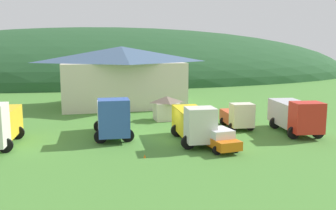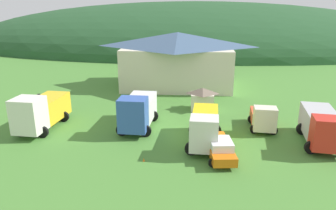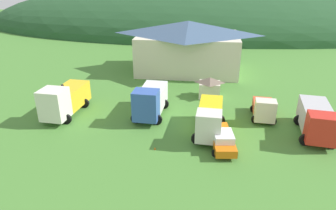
# 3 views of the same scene
# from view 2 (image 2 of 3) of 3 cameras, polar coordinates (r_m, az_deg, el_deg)

# --- Properties ---
(ground_plane) EXTENTS (200.00, 200.00, 0.00)m
(ground_plane) POSITION_cam_2_polar(r_m,az_deg,el_deg) (29.84, 3.92, -5.85)
(ground_plane) COLOR #477F33
(forested_hill_backdrop) EXTENTS (132.07, 60.00, 24.63)m
(forested_hill_backdrop) POSITION_cam_2_polar(r_m,az_deg,el_deg) (93.96, 4.53, 10.35)
(forested_hill_backdrop) COLOR #234C28
(forested_hill_backdrop) RESTS_ON ground
(depot_building) EXTENTS (16.62, 11.21, 7.88)m
(depot_building) POSITION_cam_2_polar(r_m,az_deg,el_deg) (47.56, 1.69, 8.19)
(depot_building) COLOR beige
(depot_building) RESTS_ON ground
(play_shed_cream) EXTENTS (2.78, 2.43, 2.60)m
(play_shed_cream) POSITION_cam_2_polar(r_m,az_deg,el_deg) (37.38, 6.10, 1.18)
(play_shed_cream) COLOR beige
(play_shed_cream) RESTS_ON ground
(heavy_rig_striped) EXTENTS (3.63, 7.27, 3.73)m
(heavy_rig_striped) POSITION_cam_2_polar(r_m,az_deg,el_deg) (33.51, -21.65, -0.98)
(heavy_rig_striped) COLOR silver
(heavy_rig_striped) RESTS_ON ground
(box_truck_blue) EXTENTS (3.53, 6.95, 3.67)m
(box_truck_blue) POSITION_cam_2_polar(r_m,az_deg,el_deg) (31.60, -5.35, -0.94)
(box_truck_blue) COLOR #3356AD
(box_truck_blue) RESTS_ON ground
(flatbed_truck_yellow) EXTENTS (3.29, 7.06, 3.27)m
(flatbed_truck_yellow) POSITION_cam_2_polar(r_m,az_deg,el_deg) (28.04, 6.51, -3.79)
(flatbed_truck_yellow) COLOR silver
(flatbed_truck_yellow) RESTS_ON ground
(light_truck_cream) EXTENTS (2.78, 4.77, 2.62)m
(light_truck_cream) POSITION_cam_2_polar(r_m,az_deg,el_deg) (32.61, 16.49, -2.14)
(light_truck_cream) COLOR beige
(light_truck_cream) RESTS_ON ground
(crane_truck_red) EXTENTS (3.90, 7.14, 3.21)m
(crane_truck_red) POSITION_cam_2_polar(r_m,az_deg,el_deg) (30.96, 25.58, -3.32)
(crane_truck_red) COLOR red
(crane_truck_red) RESTS_ON ground
(service_pickup_orange) EXTENTS (2.67, 5.56, 1.66)m
(service_pickup_orange) POSITION_cam_2_polar(r_m,az_deg,el_deg) (26.34, 9.10, -7.40)
(service_pickup_orange) COLOR orange
(service_pickup_orange) RESTS_ON ground
(traffic_light_west) EXTENTS (0.20, 0.32, 3.60)m
(traffic_light_west) POSITION_cam_2_polar(r_m,az_deg,el_deg) (33.41, -21.68, -0.41)
(traffic_light_west) COLOR #4C4C51
(traffic_light_west) RESTS_ON ground
(traffic_cone_near_pickup) EXTENTS (0.36, 0.36, 0.61)m
(traffic_cone_near_pickup) POSITION_cam_2_polar(r_m,az_deg,el_deg) (30.95, -8.49, -5.13)
(traffic_cone_near_pickup) COLOR orange
(traffic_cone_near_pickup) RESTS_ON ground
(traffic_cone_mid_row) EXTENTS (0.36, 0.36, 0.51)m
(traffic_cone_mid_row) POSITION_cam_2_polar(r_m,az_deg,el_deg) (25.75, -4.30, -9.89)
(traffic_cone_mid_row) COLOR orange
(traffic_cone_mid_row) RESTS_ON ground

